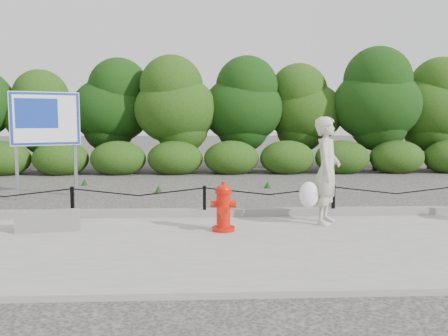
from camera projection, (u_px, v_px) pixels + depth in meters
name	position (u px, v px, depth m)	size (l,w,h in m)	color
ground	(205.00, 221.00, 9.12)	(90.00, 90.00, 0.00)	#2D2B28
sidewalk	(205.00, 247.00, 7.13)	(14.00, 4.00, 0.08)	gray
curb	(205.00, 213.00, 9.15)	(14.00, 0.22, 0.14)	slate
chain_barrier	(204.00, 197.00, 9.07)	(10.06, 0.06, 0.60)	black
treeline	(211.00, 103.00, 17.72)	(20.53, 3.58, 4.56)	black
fire_hydrant	(223.00, 208.00, 7.93)	(0.44, 0.45, 0.83)	red
pedestrian	(326.00, 172.00, 8.43)	(0.87, 0.82, 1.91)	#B6B59C
concrete_block	(48.00, 221.00, 8.00)	(1.02, 0.36, 0.33)	slate
advertising_sign	(45.00, 124.00, 11.52)	(1.50, 0.75, 2.60)	slate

